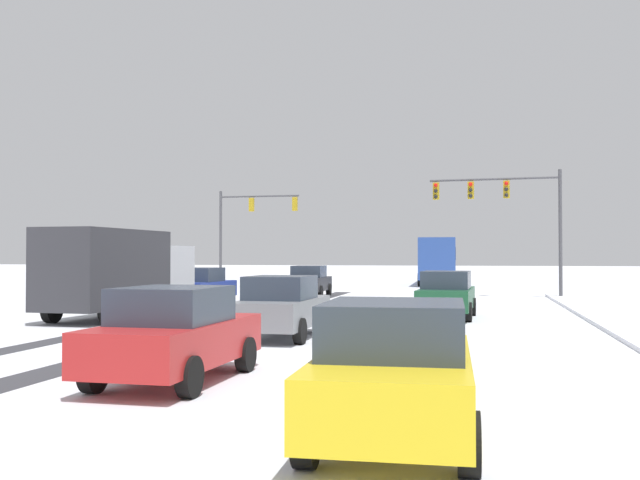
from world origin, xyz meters
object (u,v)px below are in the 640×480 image
object	(u,v)px
car_blue_second	(201,286)
bus_oncoming	(438,258)
car_grey_fourth	(282,307)
car_yellow_cab_sixth	(395,370)
traffic_signal_far_left	(247,219)
traffic_signal_near_right	(506,204)
car_red_fifth	(175,334)
car_dark_green_third	(446,294)
box_truck_delivery	(119,270)
car_black_lead	(309,281)

from	to	relation	value
car_blue_second	bus_oncoming	world-z (taller)	bus_oncoming
car_blue_second	car_grey_fourth	bearing A→B (deg)	-59.33
car_blue_second	car_yellow_cab_sixth	distance (m)	23.88
traffic_signal_far_left	bus_oncoming	xyz separation A→B (m)	(12.18, 8.31, -2.63)
traffic_signal_near_right	car_red_fifth	world-z (taller)	traffic_signal_near_right
car_dark_green_third	car_red_fifth	world-z (taller)	same
car_blue_second	bus_oncoming	size ratio (longest dim) A/B	0.38
box_truck_delivery	car_dark_green_third	bearing A→B (deg)	11.27
traffic_signal_near_right	car_red_fifth	distance (m)	27.70
car_dark_green_third	car_yellow_cab_sixth	bearing A→B (deg)	-89.60
car_yellow_cab_sixth	bus_oncoming	size ratio (longest dim) A/B	0.38
box_truck_delivery	traffic_signal_near_right	bearing A→B (deg)	48.26
car_dark_green_third	car_red_fifth	bearing A→B (deg)	-106.30
car_grey_fourth	car_red_fifth	size ratio (longest dim) A/B	1.00
car_red_fifth	car_grey_fourth	bearing A→B (deg)	89.80
traffic_signal_far_left	car_dark_green_third	xyz separation A→B (m)	(14.00, -20.85, -3.81)
car_grey_fourth	box_truck_delivery	world-z (taller)	box_truck_delivery
car_black_lead	box_truck_delivery	world-z (taller)	box_truck_delivery
car_dark_green_third	car_yellow_cab_sixth	distance (m)	16.71
traffic_signal_near_right	car_dark_green_third	size ratio (longest dim) A/B	1.59
bus_oncoming	car_blue_second	bearing A→B (deg)	-109.97
car_blue_second	car_red_fifth	size ratio (longest dim) A/B	1.01
traffic_signal_far_left	car_red_fifth	bearing A→B (deg)	-73.81
car_blue_second	bus_oncoming	xyz separation A→B (m)	(8.94, 24.61, 1.18)
car_dark_green_third	car_black_lead	bearing A→B (deg)	123.18
traffic_signal_far_left	car_dark_green_third	bearing A→B (deg)	-56.13
traffic_signal_near_right	car_yellow_cab_sixth	world-z (taller)	traffic_signal_near_right
traffic_signal_near_right	car_grey_fourth	world-z (taller)	traffic_signal_near_right
traffic_signal_far_left	car_blue_second	bearing A→B (deg)	-78.76
car_grey_fourth	car_yellow_cab_sixth	distance (m)	10.61
car_yellow_cab_sixth	bus_oncoming	xyz separation A→B (m)	(-1.93, 45.87, 1.18)
car_dark_green_third	bus_oncoming	world-z (taller)	bus_oncoming
car_red_fifth	bus_oncoming	bearing A→B (deg)	87.10
car_black_lead	car_red_fifth	size ratio (longest dim) A/B	1.00
car_black_lead	car_dark_green_third	xyz separation A→B (m)	(7.56, -11.57, 0.00)
car_dark_green_third	box_truck_delivery	bearing A→B (deg)	-168.73
box_truck_delivery	bus_oncoming	bearing A→B (deg)	73.52
traffic_signal_near_right	car_grey_fourth	size ratio (longest dim) A/B	1.61
traffic_signal_far_left	car_blue_second	xyz separation A→B (m)	(3.24, -16.31, -3.81)
car_yellow_cab_sixth	bus_oncoming	world-z (taller)	bus_oncoming
car_black_lead	car_red_fifth	bearing A→B (deg)	-81.92
car_dark_green_third	box_truck_delivery	size ratio (longest dim) A/B	0.56
car_yellow_cab_sixth	car_blue_second	bearing A→B (deg)	117.09
bus_oncoming	car_red_fifth	bearing A→B (deg)	-92.90
car_yellow_cab_sixth	car_grey_fourth	bearing A→B (deg)	112.59
traffic_signal_far_left	car_blue_second	world-z (taller)	traffic_signal_far_left
car_dark_green_third	car_grey_fourth	world-z (taller)	same
car_black_lead	car_grey_fourth	world-z (taller)	same
car_red_fifth	bus_oncoming	xyz separation A→B (m)	(2.17, 42.78, 1.18)
car_grey_fourth	traffic_signal_near_right	bearing A→B (deg)	72.07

